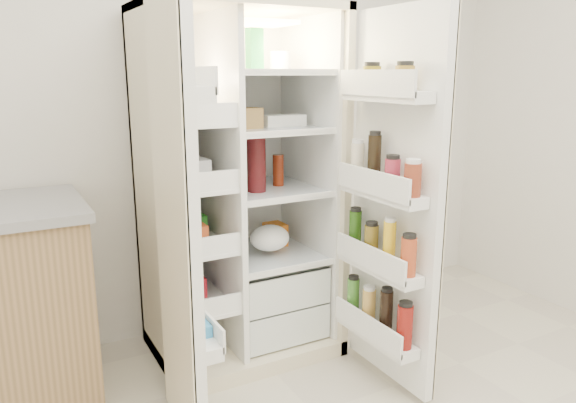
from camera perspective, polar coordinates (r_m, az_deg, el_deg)
wall_back at (r=3.15m, az=-7.74°, el=10.89°), size 4.00×0.02×2.70m
refrigerator at (r=2.91m, az=-5.21°, el=-1.34°), size 0.92×0.70×1.80m
freezer_door at (r=2.15m, az=-11.39°, el=-2.74°), size 0.15×0.40×1.72m
fridge_door at (r=2.54m, az=10.87°, el=-0.66°), size 0.17×0.58×1.72m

